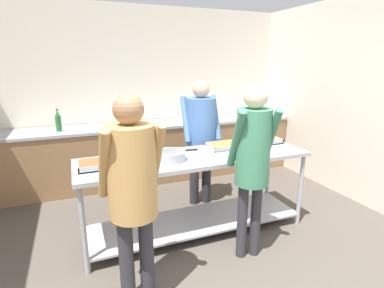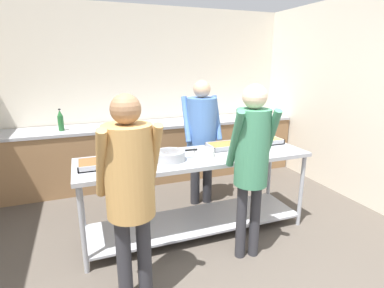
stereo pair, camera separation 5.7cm
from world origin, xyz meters
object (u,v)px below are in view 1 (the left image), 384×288
(cook_behind_counter, at_px, (201,131))
(broccoli_bowl, at_px, (135,162))
(sauce_pan, at_px, (171,156))
(serving_tray_vegetables, at_px, (259,141))
(serving_tray_greens, at_px, (99,164))
(guest_serving_right, at_px, (132,181))
(plate_stack, at_px, (204,153))
(guest_serving_left, at_px, (253,154))
(water_bottle, at_px, (58,121))
(serving_tray_roast, at_px, (226,146))

(cook_behind_counter, bearing_deg, broccoli_bowl, -144.14)
(sauce_pan, relative_size, serving_tray_vegetables, 0.89)
(serving_tray_greens, distance_m, guest_serving_right, 0.79)
(serving_tray_greens, xyz_separation_m, plate_stack, (1.04, -0.06, 0.01))
(guest_serving_right, bearing_deg, plate_stack, 38.94)
(serving_tray_vegetables, bearing_deg, broccoli_bowl, -170.33)
(guest_serving_left, height_order, water_bottle, guest_serving_left)
(plate_stack, bearing_deg, serving_tray_greens, 176.48)
(broccoli_bowl, xyz_separation_m, plate_stack, (0.72, 0.03, -0.00))
(serving_tray_vegetables, height_order, guest_serving_right, guest_serving_right)
(serving_tray_vegetables, bearing_deg, cook_behind_counter, 143.22)
(serving_tray_greens, relative_size, broccoli_bowl, 1.90)
(plate_stack, bearing_deg, cook_behind_counter, 69.58)
(water_bottle, bearing_deg, guest_serving_right, -77.00)
(water_bottle, bearing_deg, broccoli_bowl, -67.70)
(broccoli_bowl, bearing_deg, plate_stack, 2.32)
(guest_serving_right, height_order, water_bottle, guest_serving_right)
(plate_stack, relative_size, water_bottle, 0.75)
(serving_tray_roast, distance_m, serving_tray_vegetables, 0.48)
(plate_stack, distance_m, serving_tray_vegetables, 0.86)
(serving_tray_roast, distance_m, guest_serving_right, 1.52)
(plate_stack, xyz_separation_m, serving_tray_vegetables, (0.83, 0.24, -0.01))
(guest_serving_right, bearing_deg, serving_tray_roast, 36.21)
(guest_serving_right, bearing_deg, serving_tray_greens, 102.50)
(sauce_pan, distance_m, cook_behind_counter, 0.92)
(plate_stack, height_order, cook_behind_counter, cook_behind_counter)
(serving_tray_greens, xyz_separation_m, serving_tray_roast, (1.39, 0.13, -0.00))
(guest_serving_left, relative_size, water_bottle, 5.42)
(guest_serving_right, distance_m, water_bottle, 2.45)
(broccoli_bowl, xyz_separation_m, guest_serving_right, (-0.15, -0.67, 0.08))
(broccoli_bowl, relative_size, sauce_pan, 0.45)
(serving_tray_greens, distance_m, broccoli_bowl, 0.33)
(guest_serving_right, relative_size, cook_behind_counter, 1.01)
(sauce_pan, xyz_separation_m, serving_tray_roast, (0.72, 0.20, -0.03))
(sauce_pan, height_order, guest_serving_left, guest_serving_left)
(water_bottle, bearing_deg, serving_tray_roast, -40.11)
(serving_tray_greens, bearing_deg, guest_serving_left, -25.38)
(broccoli_bowl, relative_size, cook_behind_counter, 0.12)
(plate_stack, relative_size, serving_tray_vegetables, 0.46)
(sauce_pan, relative_size, cook_behind_counter, 0.27)
(guest_serving_right, bearing_deg, broccoli_bowl, 77.35)
(plate_stack, height_order, guest_serving_left, guest_serving_left)
(serving_tray_roast, bearing_deg, serving_tray_greens, -174.79)
(serving_tray_roast, xyz_separation_m, water_bottle, (-1.77, 1.49, 0.14))
(water_bottle, bearing_deg, guest_serving_left, -53.37)
(serving_tray_greens, xyz_separation_m, guest_serving_right, (0.17, -0.77, 0.10))
(cook_behind_counter, bearing_deg, serving_tray_greens, -154.80)
(guest_serving_right, distance_m, cook_behind_counter, 1.77)
(broccoli_bowl, xyz_separation_m, guest_serving_left, (0.95, -0.51, 0.12))
(broccoli_bowl, bearing_deg, serving_tray_vegetables, 9.67)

